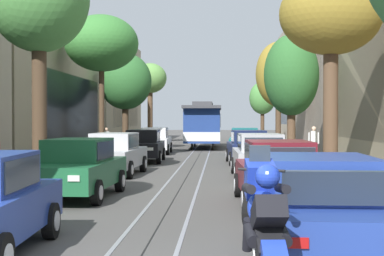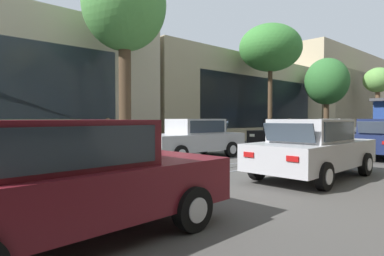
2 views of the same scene
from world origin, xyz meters
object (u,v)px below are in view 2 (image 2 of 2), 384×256
parked_car_green_second_left (29,148)px  parked_car_silver_mid_right (313,148)px  pedestrian_on_left_pavement (290,128)px  parked_car_black_fourth_left (284,133)px  pedestrian_on_right_pavement (108,133)px  street_tree_kerb_left_far (378,81)px  street_tree_kerb_left_fourth (327,82)px  street_tree_kerb_left_second (124,7)px  parked_car_white_fifth_left (334,130)px  street_tree_kerb_left_mid (270,48)px  parked_car_maroon_second_right (70,180)px  parked_car_silver_mid_left (194,138)px

parked_car_green_second_left → parked_car_silver_mid_right: size_ratio=1.00×
pedestrian_on_left_pavement → parked_car_silver_mid_right: bearing=-57.6°
parked_car_black_fourth_left → pedestrian_on_right_pavement: (-4.24, -8.20, 0.12)m
street_tree_kerb_left_far → street_tree_kerb_left_fourth: bearing=-91.4°
street_tree_kerb_left_second → parked_car_silver_mid_right: bearing=8.1°
parked_car_black_fourth_left → street_tree_kerb_left_fourth: size_ratio=0.67×
parked_car_green_second_left → parked_car_white_fifth_left: bearing=90.4°
street_tree_kerb_left_mid → street_tree_kerb_left_fourth: (-0.12, 8.41, -1.50)m
street_tree_kerb_left_second → parked_car_maroon_second_right: bearing=-35.3°
parked_car_maroon_second_right → pedestrian_on_left_pavement: (-8.16, 19.45, 0.10)m
parked_car_black_fourth_left → street_tree_kerb_left_far: street_tree_kerb_left_far is taller
pedestrian_on_right_pavement → parked_car_green_second_left: bearing=-47.6°
street_tree_kerb_left_second → parked_car_black_fourth_left: bearing=73.2°
parked_car_green_second_left → pedestrian_on_left_pavement: bearing=98.9°
pedestrian_on_left_pavement → parked_car_black_fourth_left: bearing=-62.4°
street_tree_kerb_left_fourth → street_tree_kerb_left_far: street_tree_kerb_left_far is taller
parked_car_maroon_second_right → pedestrian_on_right_pavement: (-9.45, 5.60, 0.12)m
parked_car_maroon_second_right → street_tree_kerb_left_mid: street_tree_kerb_left_mid is taller
street_tree_kerb_left_mid → street_tree_kerb_left_fourth: 8.55m
parked_car_maroon_second_right → pedestrian_on_left_pavement: size_ratio=2.76×
parked_car_silver_mid_right → pedestrian_on_right_pavement: 9.51m
parked_car_green_second_left → pedestrian_on_right_pavement: bearing=132.4°
parked_car_silver_mid_left → parked_car_white_fifth_left: (0.03, 13.25, 0.00)m
parked_car_white_fifth_left → street_tree_kerb_left_second: street_tree_kerb_left_second is taller
street_tree_kerb_left_mid → street_tree_kerb_left_far: 20.00m
parked_car_silver_mid_right → parked_car_silver_mid_left: bearing=172.5°
parked_car_silver_mid_left → parked_car_silver_mid_right: (5.45, -0.72, 0.00)m
parked_car_maroon_second_right → pedestrian_on_right_pavement: 10.98m
street_tree_kerb_left_mid → pedestrian_on_left_pavement: street_tree_kerb_left_mid is taller
street_tree_kerb_left_fourth → street_tree_kerb_left_far: (0.28, 11.58, 0.93)m
parked_car_maroon_second_right → street_tree_kerb_left_fourth: 26.21m
parked_car_white_fifth_left → parked_car_silver_mid_right: size_ratio=1.00×
street_tree_kerb_left_mid → parked_car_silver_mid_right: bearing=-51.3°
street_tree_kerb_left_second → street_tree_kerb_left_fourth: street_tree_kerb_left_second is taller
street_tree_kerb_left_second → street_tree_kerb_left_fourth: (-0.17, 19.23, -1.63)m
parked_car_green_second_left → street_tree_kerb_left_fourth: street_tree_kerb_left_fourth is taller
parked_car_silver_mid_right → pedestrian_on_left_pavement: 15.26m
parked_car_maroon_second_right → street_tree_kerb_left_far: street_tree_kerb_left_far is taller
parked_car_green_second_left → pedestrian_on_right_pavement: (-4.19, 4.59, 0.12)m
parked_car_maroon_second_right → pedestrian_on_right_pavement: pedestrian_on_right_pavement is taller
parked_car_green_second_left → parked_car_silver_mid_left: 6.28m
parked_car_green_second_left → parked_car_maroon_second_right: bearing=-10.9°
parked_car_green_second_left → parked_car_black_fourth_left: 12.79m
street_tree_kerb_left_mid → pedestrian_on_right_pavement: bearing=-98.9°
parked_car_maroon_second_right → street_tree_kerb_left_second: street_tree_kerb_left_second is taller
pedestrian_on_left_pavement → pedestrian_on_right_pavement: (-1.29, -13.85, 0.02)m
parked_car_black_fourth_left → pedestrian_on_left_pavement: 6.38m
parked_car_silver_mid_left → street_tree_kerb_left_fourth: bearing=98.0°
pedestrian_on_left_pavement → parked_car_white_fifth_left: bearing=21.6°
street_tree_kerb_left_second → parked_car_green_second_left: bearing=-61.2°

